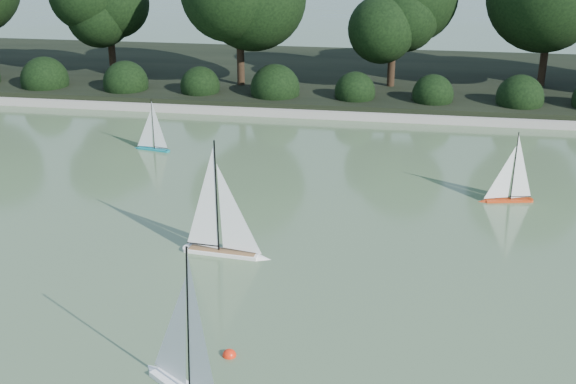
{
  "coord_description": "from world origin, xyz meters",
  "views": [
    {
      "loc": [
        1.35,
        -7.91,
        4.69
      ],
      "look_at": [
        -0.29,
        2.17,
        0.7
      ],
      "focal_mm": 45.0,
      "sensor_mm": 36.0,
      "label": 1
    }
  ],
  "objects": [
    {
      "name": "sailboat_orange",
      "position": [
        3.18,
        4.1,
        0.21
      ],
      "size": [
        0.98,
        0.34,
        1.33
      ],
      "color": "red",
      "rests_on": "ground"
    },
    {
      "name": "race_buoy",
      "position": [
        -0.42,
        -1.19,
        0.0
      ],
      "size": [
        0.16,
        0.16,
        0.16
      ],
      "primitive_type": "sphere",
      "color": "red",
      "rests_on": "ground"
    },
    {
      "name": "far_bank",
      "position": [
        0.0,
        13.0,
        0.15
      ],
      "size": [
        40.0,
        8.0,
        0.3
      ],
      "primitive_type": "cube",
      "color": "black",
      "rests_on": "ground"
    },
    {
      "name": "sailboat_teal",
      "position": [
        -3.83,
        5.9,
        0.18
      ],
      "size": [
        0.86,
        0.3,
        1.17
      ],
      "color": "#0D727C",
      "rests_on": "ground"
    },
    {
      "name": "sailboat_white_a",
      "position": [
        -0.77,
        -1.88,
        0.28
      ],
      "size": [
        1.16,
        0.92,
        1.81
      ],
      "color": "white",
      "rests_on": "ground"
    },
    {
      "name": "sailboat_white_b",
      "position": [
        -1.03,
        1.31,
        0.29
      ],
      "size": [
        1.36,
        0.34,
        1.86
      ],
      "color": "white",
      "rests_on": "ground"
    },
    {
      "name": "shrub_hedge",
      "position": [
        0.0,
        9.9,
        0.45
      ],
      "size": [
        29.1,
        1.1,
        1.1
      ],
      "color": "black",
      "rests_on": "ground"
    },
    {
      "name": "ground",
      "position": [
        0.0,
        0.0,
        0.0
      ],
      "size": [
        80.0,
        80.0,
        0.0
      ],
      "primitive_type": "plane",
      "color": "#3F5634",
      "rests_on": "ground"
    },
    {
      "name": "pond_coping",
      "position": [
        0.0,
        9.0,
        0.09
      ],
      "size": [
        40.0,
        0.35,
        0.18
      ],
      "primitive_type": "cube",
      "color": "gray",
      "rests_on": "ground"
    }
  ]
}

